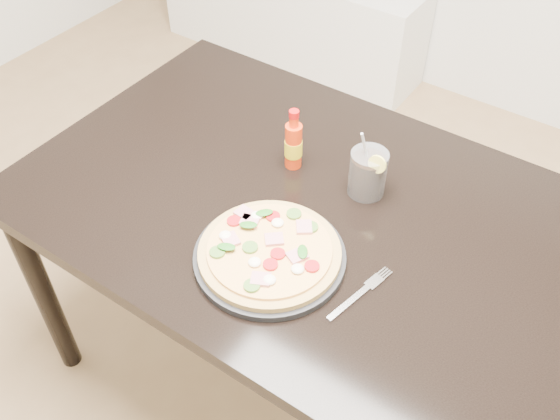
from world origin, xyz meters
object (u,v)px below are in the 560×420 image
Objects in this scene: plate at (270,257)px; pizza at (269,251)px; hot_sauce_bottle at (293,145)px; cola_cup at (368,174)px; media_console at (290,12)px; dining_table at (308,228)px; fork at (362,292)px.

plate is 1.07× the size of pizza.
hot_sauce_bottle is at bearing 114.31° from pizza.
cola_cup is at bearing 77.95° from plate.
hot_sauce_bottle is at bearing -174.55° from cola_cup.
hot_sauce_bottle is 0.12× the size of media_console.
dining_table is 1.96m from media_console.
dining_table is 0.21m from plate.
pizza reaches higher than dining_table.
cola_cup is 1.95m from media_console.
pizza reaches higher than fork.
dining_table is at bearing 157.73° from fork.
cola_cup is (0.20, 0.02, -0.01)m from hot_sauce_bottle.
plate is 0.21m from fork.
media_console is (-1.19, 1.45, -0.56)m from cola_cup.
pizza is at bearing -83.73° from dining_table.
hot_sauce_bottle is at bearing 155.21° from fork.
dining_table is at bearing -54.95° from media_console.
cola_cup is (0.09, 0.12, 0.14)m from dining_table.
fork is at bearing -34.43° from dining_table.
fork is at bearing 8.63° from pizza.
media_console is at bearing 129.32° from cola_cup.
plate is (0.02, -0.19, 0.09)m from dining_table.
dining_table is 4.52× the size of pizza.
cola_cup reaches higher than plate.
dining_table is at bearing -41.77° from hot_sauce_bottle.
cola_cup is at bearing 52.88° from dining_table.
hot_sauce_bottle is 0.20m from cola_cup.
fork reaches higher than media_console.
hot_sauce_bottle reaches higher than pizza.
pizza is at bearing -57.50° from media_console.
plate reaches higher than media_console.
hot_sauce_bottle is (-0.11, 0.10, 0.15)m from dining_table.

